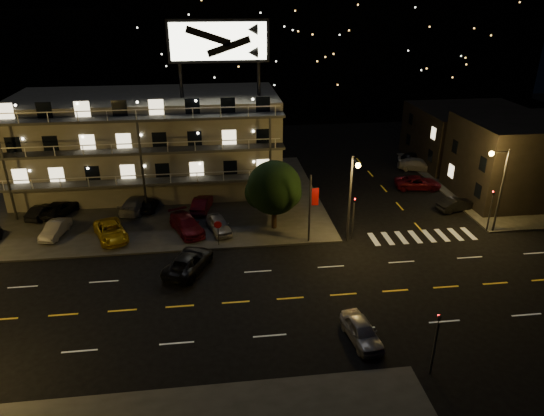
{
  "coord_description": "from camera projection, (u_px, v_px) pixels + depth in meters",
  "views": [
    {
      "loc": [
        -3.01,
        -29.26,
        20.59
      ],
      "look_at": [
        1.65,
        8.0,
        3.72
      ],
      "focal_mm": 32.0,
      "sensor_mm": 36.0,
      "label": 1
    }
  ],
  "objects": [
    {
      "name": "road_car_east",
      "position": [
        361.0,
        331.0,
        31.0
      ],
      "size": [
        2.21,
        4.31,
        1.4
      ],
      "primitive_type": "imported",
      "rotation": [
        0.0,
        0.0,
        0.14
      ],
      "color": "#99999E",
      "rests_on": "ground"
    },
    {
      "name": "lot_car_7",
      "position": [
        136.0,
        204.0,
        49.05
      ],
      "size": [
        3.43,
        5.58,
        1.51
      ],
      "primitive_type": "imported",
      "rotation": [
        0.0,
        0.0,
        2.87
      ],
      "color": "#99999E",
      "rests_on": "curb_nw"
    },
    {
      "name": "lot_car_6",
      "position": [
        59.0,
        208.0,
        48.17
      ],
      "size": [
        3.96,
        5.39,
        1.36
      ],
      "primitive_type": "imported",
      "rotation": [
        0.0,
        0.0,
        2.75
      ],
      "color": "black",
      "rests_on": "curb_nw"
    },
    {
      "name": "streetlight_ne",
      "position": [
        499.0,
        182.0,
        43.25
      ],
      "size": [
        1.92,
        0.44,
        8.0
      ],
      "color": "#2D2D30",
      "rests_on": "ground"
    },
    {
      "name": "lot_car_9",
      "position": [
        202.0,
        204.0,
        49.08
      ],
      "size": [
        2.36,
        4.56,
        1.43
      ],
      "primitive_type": "imported",
      "rotation": [
        0.0,
        0.0,
        2.94
      ],
      "color": "#550C16",
      "rests_on": "curb_nw"
    },
    {
      "name": "side_bldg_front",
      "position": [
        527.0,
        159.0,
        51.4
      ],
      "size": [
        14.06,
        10.0,
        8.5
      ],
      "color": "black",
      "rests_on": "ground"
    },
    {
      "name": "lot_car_4",
      "position": [
        219.0,
        225.0,
        44.76
      ],
      "size": [
        2.66,
        4.4,
        1.4
      ],
      "primitive_type": "imported",
      "rotation": [
        0.0,
        0.0,
        0.26
      ],
      "color": "#99999E",
      "rests_on": "curb_nw"
    },
    {
      "name": "streetlight_nc",
      "position": [
        352.0,
        191.0,
        41.38
      ],
      "size": [
        0.44,
        1.92,
        8.0
      ],
      "color": "#2D2D30",
      "rests_on": "ground"
    },
    {
      "name": "lot_car_5",
      "position": [
        42.0,
        211.0,
        47.64
      ],
      "size": [
        2.39,
        4.06,
        1.26
      ],
      "primitive_type": "imported",
      "rotation": [
        0.0,
        0.0,
        2.85
      ],
      "color": "black",
      "rests_on": "curb_nw"
    },
    {
      "name": "road_car_west",
      "position": [
        189.0,
        262.0,
        38.83
      ],
      "size": [
        4.52,
        6.0,
        1.51
      ],
      "primitive_type": "imported",
      "rotation": [
        0.0,
        0.0,
        2.72
      ],
      "color": "black",
      "rests_on": "ground"
    },
    {
      "name": "curb_ne",
      "position": [
        499.0,
        183.0,
        56.73
      ],
      "size": [
        16.0,
        24.0,
        0.15
      ],
      "primitive_type": "cube",
      "color": "#333331",
      "rests_on": "ground"
    },
    {
      "name": "signal_nw",
      "position": [
        354.0,
        213.0,
        42.92
      ],
      "size": [
        0.2,
        0.27,
        4.6
      ],
      "color": "#2D2D30",
      "rests_on": "ground"
    },
    {
      "name": "lot_car_3",
      "position": [
        187.0,
        224.0,
        44.68
      ],
      "size": [
        3.88,
        5.55,
        1.49
      ],
      "primitive_type": "imported",
      "rotation": [
        0.0,
        0.0,
        0.39
      ],
      "color": "#550C16",
      "rests_on": "curb_nw"
    },
    {
      "name": "hill_backdrop",
      "position": [
        193.0,
        43.0,
        92.12
      ],
      "size": [
        120.0,
        25.0,
        24.0
      ],
      "color": "black",
      "rests_on": "ground"
    },
    {
      "name": "lot_car_8",
      "position": [
        150.0,
        204.0,
        49.34
      ],
      "size": [
        2.02,
        3.88,
        1.26
      ],
      "primitive_type": "imported",
      "rotation": [
        0.0,
        0.0,
        2.99
      ],
      "color": "black",
      "rests_on": "curb_nw"
    },
    {
      "name": "lot_car_1",
      "position": [
        55.0,
        229.0,
        44.0
      ],
      "size": [
        2.09,
        4.18,
        1.32
      ],
      "primitive_type": "imported",
      "rotation": [
        0.0,
        0.0,
        -0.18
      ],
      "color": "#99999E",
      "rests_on": "curb_nw"
    },
    {
      "name": "ground",
      "position": [
        263.0,
        300.0,
        35.26
      ],
      "size": [
        140.0,
        140.0,
        0.0
      ],
      "primitive_type": "plane",
      "color": "black",
      "rests_on": "ground"
    },
    {
      "name": "side_car_1",
      "position": [
        418.0,
        183.0,
        54.91
      ],
      "size": [
        5.46,
        3.21,
        1.43
      ],
      "primitive_type": "imported",
      "rotation": [
        0.0,
        0.0,
        1.4
      ],
      "color": "#550C16",
      "rests_on": "ground"
    },
    {
      "name": "signal_ne",
      "position": [
        491.0,
        206.0,
        44.39
      ],
      "size": [
        0.27,
        0.2,
        4.6
      ],
      "color": "#2D2D30",
      "rests_on": "ground"
    },
    {
      "name": "tree",
      "position": [
        274.0,
        189.0,
        44.23
      ],
      "size": [
        5.2,
        5.01,
        6.55
      ],
      "color": "black",
      "rests_on": "curb_nw"
    },
    {
      "name": "curb_nw",
      "position": [
        113.0,
        201.0,
        51.75
      ],
      "size": [
        44.0,
        24.0,
        0.15
      ],
      "primitive_type": "cube",
      "color": "#333331",
      "rests_on": "ground"
    },
    {
      "name": "side_car_3",
      "position": [
        412.0,
        157.0,
        63.24
      ],
      "size": [
        4.57,
        3.28,
        1.45
      ],
      "primitive_type": "imported",
      "rotation": [
        0.0,
        0.0,
        1.99
      ],
      "color": "black",
      "rests_on": "ground"
    },
    {
      "name": "signal_sw",
      "position": [
        436.0,
        338.0,
        27.54
      ],
      "size": [
        0.2,
        0.27,
        4.6
      ],
      "color": "#2D2D30",
      "rests_on": "ground"
    },
    {
      "name": "side_car_0",
      "position": [
        456.0,
        204.0,
        49.44
      ],
      "size": [
        4.33,
        2.49,
        1.35
      ],
      "primitive_type": "imported",
      "rotation": [
        0.0,
        0.0,
        1.85
      ],
      "color": "black",
      "rests_on": "ground"
    },
    {
      "name": "banner_north",
      "position": [
        311.0,
        207.0,
        42.04
      ],
      "size": [
        0.83,
        0.16,
        6.4
      ],
      "color": "#2D2D30",
      "rests_on": "ground"
    },
    {
      "name": "side_car_2",
      "position": [
        418.0,
        164.0,
        60.63
      ],
      "size": [
        5.45,
        3.64,
        1.47
      ],
      "primitive_type": "imported",
      "rotation": [
        0.0,
        0.0,
        1.23
      ],
      "color": "#99999E",
      "rests_on": "ground"
    },
    {
      "name": "motel",
      "position": [
        150.0,
        142.0,
        53.57
      ],
      "size": [
        28.0,
        13.8,
        18.1
      ],
      "color": "gray",
      "rests_on": "ground"
    },
    {
      "name": "lot_car_2",
      "position": [
        111.0,
        231.0,
        43.52
      ],
      "size": [
        4.06,
        5.61,
        1.42
      ],
      "primitive_type": "imported",
      "rotation": [
        0.0,
        0.0,
        0.38
      ],
      "color": "gold",
      "rests_on": "curb_nw"
    },
    {
      "name": "side_bldg_back",
      "position": [
        470.0,
        136.0,
        62.57
      ],
      "size": [
        14.06,
        12.0,
        7.0
      ],
      "color": "black",
      "rests_on": "ground"
    },
    {
      "name": "stop_sign",
      "position": [
        218.0,
        229.0,
        41.98
      ],
      "size": [
        0.91,
        0.11,
        2.61
      ],
      "color": "#2D2D30",
      "rests_on": "ground"
    }
  ]
}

